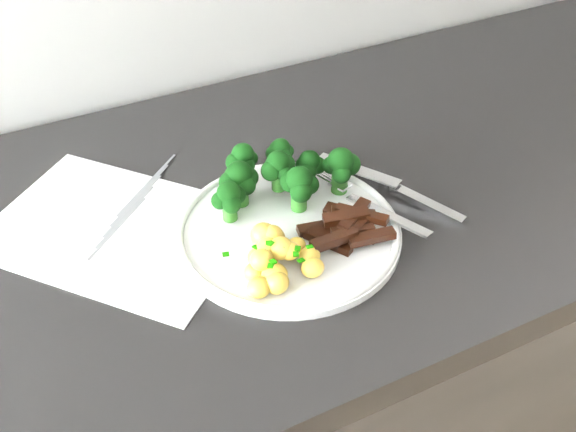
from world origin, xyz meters
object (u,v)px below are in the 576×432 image
plate (288,231)px  broccoli (278,173)px  recipe_paper (117,229)px  potatoes (274,256)px  knife (407,195)px  beef_strips (347,227)px  fork (371,205)px  counter (313,398)px

plate → broccoli: (0.02, 0.06, 0.04)m
recipe_paper → broccoli: size_ratio=1.91×
plate → potatoes: size_ratio=2.54×
plate → knife: (0.16, -0.01, 0.00)m
broccoli → potatoes: size_ratio=1.82×
broccoli → knife: 0.16m
beef_strips → knife: size_ratio=0.55×
beef_strips → fork: beef_strips is taller
plate → potatoes: bearing=-129.9°
potatoes → knife: 0.21m
counter → broccoli: bearing=-176.4°
plate → broccoli: bearing=75.1°
recipe_paper → plate: 0.20m
counter → knife: 0.47m
potatoes → knife: (0.20, 0.04, -0.02)m
broccoli → beef_strips: (0.04, -0.10, -0.03)m
plate → fork: (0.10, -0.01, 0.01)m
fork → potatoes: bearing=-165.7°
potatoes → fork: size_ratio=0.58×
beef_strips → fork: 0.05m
counter → recipe_paper: bearing=172.0°
fork → knife: (0.06, 0.01, -0.01)m
broccoli → beef_strips: size_ratio=1.75×
counter → fork: bearing=-71.2°
beef_strips → broccoli: bearing=113.2°
knife → fork: bearing=-173.6°
plate → beef_strips: size_ratio=2.44×
counter → beef_strips: (-0.02, -0.10, 0.47)m
plate → potatoes: potatoes is taller
potatoes → fork: (0.15, 0.04, -0.01)m
counter → broccoli: (-0.06, -0.00, 0.50)m
recipe_paper → potatoes: bearing=-48.0°
recipe_paper → knife: knife is taller
plate → broccoli: 0.07m
beef_strips → counter: bearing=77.2°
beef_strips → recipe_paper: bearing=149.8°
broccoli → fork: 0.12m
potatoes → beef_strips: size_ratio=0.96×
potatoes → fork: potatoes is taller
counter → broccoli: 0.50m
beef_strips → fork: (0.05, 0.02, -0.00)m
broccoli → beef_strips: 0.11m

